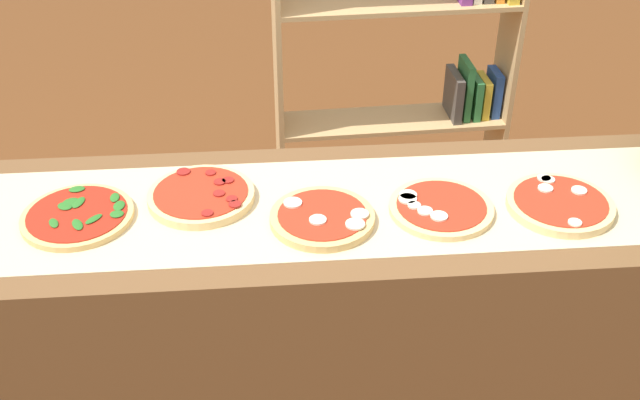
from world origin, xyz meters
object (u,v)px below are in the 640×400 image
pizza_spinach_0 (78,216)px  pizza_mozzarella_2 (322,218)px  pizza_pepperoni_1 (201,196)px  pizza_mozzarella_4 (560,204)px  pizza_mozzarella_3 (440,208)px  bookshelf (423,63)px

pizza_spinach_0 → pizza_mozzarella_2: bearing=-5.7°
pizza_pepperoni_1 → pizza_mozzarella_4: bearing=-6.9°
pizza_pepperoni_1 → pizza_mozzarella_2: bearing=-21.8°
pizza_mozzarella_3 → pizza_mozzarella_4: bearing=-2.1°
pizza_spinach_0 → pizza_mozzarella_3: same height
pizza_pepperoni_1 → pizza_mozzarella_3: (0.59, -0.10, -0.00)m
pizza_mozzarella_2 → bookshelf: 1.37m
pizza_mozzarella_2 → bookshelf: bookshelf is taller
pizza_mozzarella_3 → pizza_pepperoni_1: bearing=170.6°
pizza_pepperoni_1 → bookshelf: 1.41m
pizza_pepperoni_1 → pizza_mozzarella_4: same height
bookshelf → pizza_pepperoni_1: bearing=-124.9°
pizza_spinach_0 → pizza_mozzarella_2: 0.59m
pizza_mozzarella_2 → pizza_spinach_0: bearing=174.3°
pizza_mozzarella_3 → bookshelf: size_ratio=0.17×
pizza_pepperoni_1 → pizza_mozzarella_2: size_ratio=1.05×
pizza_spinach_0 → pizza_pepperoni_1: bearing=11.3°
pizza_spinach_0 → pizza_mozzarella_2: (0.59, -0.06, 0.00)m
pizza_mozzarella_2 → pizza_mozzarella_3: size_ratio=0.99×
pizza_pepperoni_1 → pizza_mozzarella_3: 0.60m
pizza_spinach_0 → pizza_mozzarella_3: bearing=-2.5°
pizza_pepperoni_1 → pizza_mozzarella_4: (0.89, -0.11, -0.00)m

